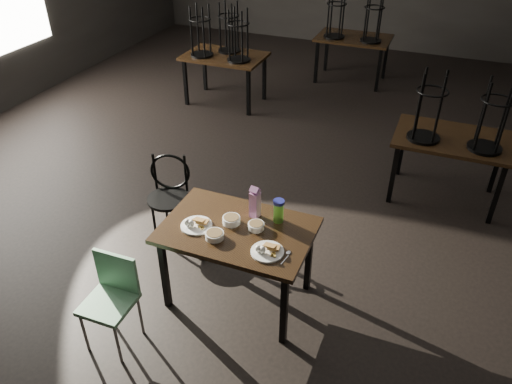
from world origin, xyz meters
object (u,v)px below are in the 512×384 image
at_px(bentwood_chair, 169,191).
at_px(school_chair, 112,293).
at_px(juice_carton, 255,203).
at_px(main_table, 237,236).
at_px(water_bottle, 279,211).

distance_m(bentwood_chair, school_chair, 1.36).
relative_size(juice_carton, school_chair, 0.37).
relative_size(main_table, juice_carton, 4.16).
distance_m(main_table, school_chair, 1.05).
relative_size(water_bottle, school_chair, 0.26).
distance_m(juice_carton, school_chair, 1.30).
height_order(bentwood_chair, school_chair, bentwood_chair).
bearing_deg(juice_carton, main_table, -108.63).
bearing_deg(bentwood_chair, water_bottle, -33.64).
xyz_separation_m(juice_carton, water_bottle, (0.20, 0.01, -0.03)).
height_order(juice_carton, school_chair, juice_carton).
bearing_deg(main_table, juice_carton, 71.37).
xyz_separation_m(main_table, water_bottle, (0.27, 0.21, 0.18)).
bearing_deg(main_table, school_chair, -133.13).
xyz_separation_m(bentwood_chair, school_chair, (0.28, -1.33, -0.04)).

